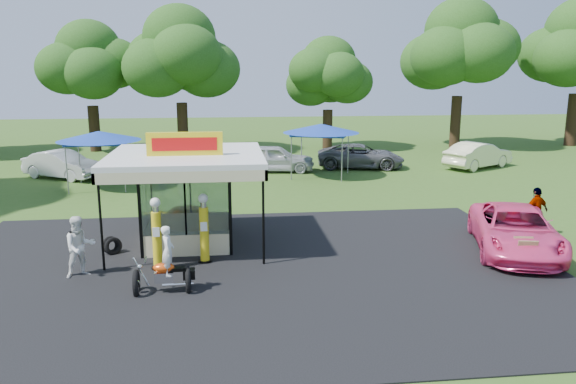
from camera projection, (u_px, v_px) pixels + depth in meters
name	position (u px, v px, depth m)	size (l,w,h in m)	color
ground	(251.00, 295.00, 16.02)	(120.00, 120.00, 0.00)	#34581B
asphalt_apron	(248.00, 270.00, 17.96)	(20.00, 14.00, 0.04)	black
gas_station_kiosk	(188.00, 197.00, 20.26)	(5.40, 5.40, 4.18)	white
gas_pump_left	(157.00, 236.00, 17.77)	(0.44, 0.44, 2.38)	black
gas_pump_right	(204.00, 230.00, 18.41)	(0.44, 0.44, 2.36)	black
motorcycle	(166.00, 266.00, 16.01)	(1.76, 0.90, 2.07)	black
spare_tires	(112.00, 246.00, 19.44)	(0.79, 0.74, 0.65)	black
a_frame_sign	(525.00, 255.00, 17.75)	(0.65, 0.65, 1.09)	#593819
kiosk_car	(192.00, 216.00, 22.68)	(1.13, 2.82, 0.96)	yellow
pink_sedan	(515.00, 230.00, 19.61)	(2.64, 5.72, 1.59)	#FF4589
spectator_west	(80.00, 247.00, 17.24)	(0.94, 0.73, 1.93)	white
spectator_east_b	(536.00, 212.00, 21.49)	(1.12, 0.47, 1.91)	gray
bg_car_a	(63.00, 165.00, 32.86)	(1.71, 4.89, 1.61)	silver
bg_car_b	(167.00, 164.00, 33.87)	(1.97, 4.85, 1.41)	maroon
bg_car_c	(275.00, 158.00, 35.01)	(1.99, 4.93, 1.68)	silver
bg_car_d	(361.00, 156.00, 36.29)	(2.56, 5.56, 1.54)	#59585B
bg_car_e	(478.00, 155.00, 36.31)	(1.77, 5.09, 1.68)	#F1F2B9
tent_west	(99.00, 136.00, 29.86)	(4.39, 4.39, 3.07)	gray
tent_east	(321.00, 129.00, 32.98)	(4.50, 4.50, 3.14)	gray
oak_far_b	(90.00, 70.00, 42.53)	(8.15, 8.15, 9.72)	black
oak_far_c	(180.00, 62.00, 41.70)	(9.09, 9.09, 10.72)	black
oak_far_d	(328.00, 79.00, 44.08)	(7.23, 7.23, 8.61)	black
oak_far_e	(460.00, 55.00, 44.43)	(9.69, 9.69, 11.53)	black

